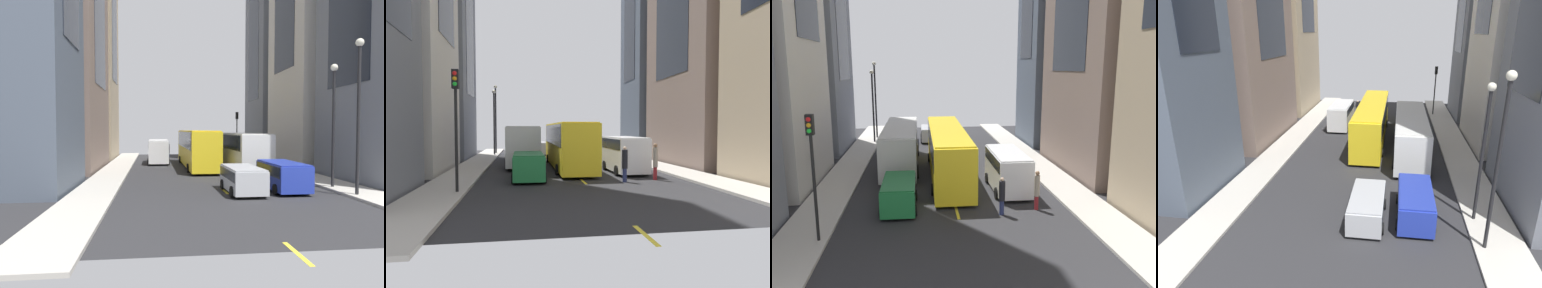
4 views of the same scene
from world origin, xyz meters
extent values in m
plane|color=#28282B|center=(0.00, 0.00, 0.00)|extent=(41.71, 41.71, 0.00)
cube|color=#B2ADA3|center=(-7.57, 0.00, 0.07)|extent=(2.57, 44.00, 0.15)
cube|color=#B2ADA3|center=(7.57, 0.00, 0.07)|extent=(2.57, 44.00, 0.15)
cube|color=yellow|center=(0.00, -21.00, 0.01)|extent=(0.16, 2.00, 0.01)
cube|color=yellow|center=(0.00, -10.50, 0.01)|extent=(0.16, 2.00, 0.01)
cube|color=yellow|center=(0.00, 0.00, 0.01)|extent=(0.16, 2.00, 0.01)
cube|color=yellow|center=(0.00, 10.50, 0.01)|extent=(0.16, 2.00, 0.01)
cube|color=yellow|center=(0.00, 21.00, 0.01)|extent=(0.16, 2.00, 0.01)
cube|color=slate|center=(-12.45, -14.27, 16.84)|extent=(6.80, 8.19, 33.67)
cube|color=#1E232D|center=(-12.45, -14.27, 16.84)|extent=(6.87, 4.50, 18.52)
cube|color=silver|center=(-3.52, 0.18, 1.77)|extent=(2.55, 11.70, 3.00)
cube|color=black|center=(-3.52, 0.18, 2.62)|extent=(2.60, 10.76, 1.20)
cube|color=beige|center=(-3.52, 0.18, 3.31)|extent=(2.45, 11.23, 0.08)
cylinder|color=black|center=(-4.69, 3.81, 0.50)|extent=(0.46, 1.00, 1.00)
cylinder|color=black|center=(-2.34, 3.81, 0.50)|extent=(0.46, 1.00, 1.00)
cylinder|color=black|center=(-4.69, -3.45, 0.50)|extent=(0.46, 1.00, 1.00)
cylinder|color=black|center=(-2.34, -3.45, 0.50)|extent=(0.46, 1.00, 1.00)
cube|color=yellow|center=(0.01, -2.99, 1.86)|extent=(2.45, 14.22, 3.30)
cube|color=black|center=(0.01, -2.99, 2.72)|extent=(2.50, 13.08, 1.48)
cube|color=gold|center=(0.01, -2.99, 3.55)|extent=(2.35, 13.65, 0.08)
cylinder|color=black|center=(-1.12, 1.41, 0.38)|extent=(0.44, 0.76, 0.76)
cylinder|color=black|center=(1.13, 1.41, 0.38)|extent=(0.44, 0.76, 0.76)
cylinder|color=black|center=(-1.12, -7.40, 0.38)|extent=(0.44, 0.76, 0.76)
cylinder|color=black|center=(1.13, -7.40, 0.38)|extent=(0.44, 0.76, 0.76)
cube|color=white|center=(3.65, -6.81, 1.35)|extent=(2.05, 5.41, 2.30)
cube|color=black|center=(3.65, -6.81, 2.10)|extent=(2.09, 4.97, 0.69)
cube|color=silver|center=(3.65, -6.81, 2.54)|extent=(1.97, 5.19, 0.08)
cylinder|color=black|center=(2.71, -5.14, 0.36)|extent=(0.37, 0.72, 0.72)
cylinder|color=black|center=(4.60, -5.14, 0.36)|extent=(0.37, 0.72, 0.72)
cylinder|color=black|center=(2.71, -8.49, 0.36)|extent=(0.37, 0.72, 0.72)
cylinder|color=black|center=(4.60, -8.49, 0.36)|extent=(0.37, 0.72, 0.72)
cube|color=#B7BABF|center=(-0.91, 11.23, 0.81)|extent=(1.82, 4.17, 1.28)
cube|color=black|center=(-0.91, 11.23, 1.13)|extent=(1.86, 3.84, 0.54)
cube|color=#9C9EA2|center=(-0.91, 11.23, 1.49)|extent=(1.75, 4.00, 0.08)
cylinder|color=black|center=(-1.75, 12.52, 0.31)|extent=(0.33, 0.62, 0.62)
cylinder|color=black|center=(-0.07, 12.52, 0.31)|extent=(0.33, 0.62, 0.62)
cylinder|color=black|center=(-1.75, 9.94, 0.31)|extent=(0.33, 0.62, 0.62)
cylinder|color=black|center=(-0.07, 9.94, 0.31)|extent=(0.33, 0.62, 0.62)
cube|color=#1E7238|center=(-3.22, -9.40, 0.88)|extent=(1.83, 4.24, 1.41)
cube|color=black|center=(-3.22, -9.40, 1.24)|extent=(1.86, 3.90, 0.59)
cube|color=#1A612F|center=(-3.22, -9.40, 1.62)|extent=(1.75, 4.07, 0.08)
cylinder|color=black|center=(-4.06, -8.08, 0.31)|extent=(0.33, 0.62, 0.62)
cylinder|color=black|center=(-2.38, -8.08, 0.31)|extent=(0.33, 0.62, 0.62)
cylinder|color=black|center=(-4.06, -10.71, 0.31)|extent=(0.33, 0.62, 0.62)
cylinder|color=black|center=(-2.38, -10.71, 0.31)|extent=(0.33, 0.62, 0.62)
cube|color=#2338AD|center=(-3.54, 10.65, 0.90)|extent=(1.88, 4.52, 1.47)
cube|color=black|center=(-3.54, 10.65, 1.28)|extent=(1.92, 4.16, 0.62)
cube|color=navy|center=(-3.54, 10.65, 1.68)|extent=(1.81, 4.34, 0.08)
cylinder|color=black|center=(-4.40, 12.05, 0.31)|extent=(0.34, 0.62, 0.62)
cylinder|color=black|center=(-2.67, 12.05, 0.31)|extent=(0.34, 0.62, 0.62)
cylinder|color=black|center=(-4.40, 9.25, 0.31)|extent=(0.34, 0.62, 0.62)
cylinder|color=black|center=(-2.67, 9.25, 0.31)|extent=(0.34, 0.62, 0.62)
cylinder|color=maroon|center=(4.51, -10.53, 0.40)|extent=(0.23, 0.23, 0.80)
cylinder|color=gray|center=(4.51, -10.53, 1.40)|extent=(0.30, 0.30, 1.22)
sphere|color=#8C6647|center=(4.51, -10.53, 2.14)|extent=(0.25, 0.25, 0.25)
cylinder|color=navy|center=(2.39, -11.07, 0.41)|extent=(0.26, 0.26, 0.81)
cylinder|color=black|center=(2.39, -11.07, 1.36)|extent=(0.34, 0.34, 1.10)
sphere|color=beige|center=(2.39, -11.07, 2.01)|extent=(0.21, 0.21, 0.21)
cylinder|color=black|center=(-6.69, -13.56, 2.60)|extent=(0.14, 0.14, 4.91)
cube|color=black|center=(-6.69, -13.56, 5.51)|extent=(0.32, 0.32, 0.90)
sphere|color=red|center=(-6.69, -13.73, 5.76)|extent=(0.20, 0.20, 0.20)
sphere|color=orange|center=(-6.69, -13.73, 5.51)|extent=(0.20, 0.20, 0.20)
sphere|color=green|center=(-6.69, -13.73, 5.25)|extent=(0.20, 0.20, 0.20)
cylinder|color=black|center=(-6.79, 13.13, 4.15)|extent=(0.18, 0.18, 8.00)
sphere|color=silver|center=(-6.79, 13.13, 8.33)|extent=(0.44, 0.44, 0.44)
cylinder|color=black|center=(-6.79, 10.54, 3.71)|extent=(0.18, 0.18, 7.12)
sphere|color=silver|center=(-6.79, 10.54, 7.45)|extent=(0.44, 0.44, 0.44)
camera|label=1|loc=(4.23, 30.65, 3.66)|focal=32.35mm
camera|label=2|loc=(-3.61, -30.60, 3.17)|focal=32.16mm
camera|label=3|loc=(-1.95, -30.76, 7.95)|focal=36.20mm
camera|label=4|loc=(-2.31, 27.29, 10.06)|focal=30.79mm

